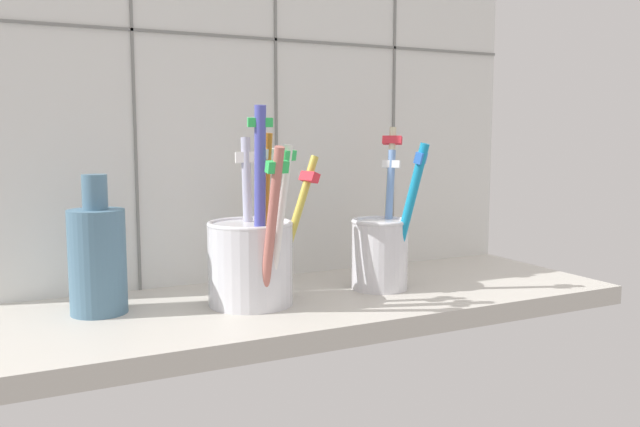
{
  "coord_description": "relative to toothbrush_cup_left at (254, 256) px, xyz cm",
  "views": [
    {
      "loc": [
        -29.8,
        -60.1,
        18.66
      ],
      "look_at": [
        0.0,
        -0.41,
        10.65
      ],
      "focal_mm": 37.15,
      "sensor_mm": 36.0,
      "label": 1
    }
  ],
  "objects": [
    {
      "name": "counter_slab",
      "position": [
        7.29,
        0.65,
        -5.9
      ],
      "size": [
        64.0,
        22.0,
        2.0
      ],
      "primitive_type": "cube",
      "color": "#BCB7AD",
      "rests_on": "ground"
    },
    {
      "name": "toothbrush_cup_right",
      "position": [
        14.95,
        0.29,
        -0.38
      ],
      "size": [
        8.03,
        9.69,
        17.5
      ],
      "color": "silver",
      "rests_on": "counter_slab"
    },
    {
      "name": "tile_wall_back",
      "position": [
        7.29,
        12.64,
        15.6
      ],
      "size": [
        64.0,
        2.2,
        45.0
      ],
      "color": "silver",
      "rests_on": "ground"
    },
    {
      "name": "ceramic_vase",
      "position": [
        -14.03,
        3.87,
        0.37
      ],
      "size": [
        5.22,
        5.22,
        13.01
      ],
      "color": "slate",
      "rests_on": "counter_slab"
    },
    {
      "name": "toothbrush_cup_left",
      "position": [
        0.0,
        0.0,
        0.0
      ],
      "size": [
        11.98,
        11.07,
        19.31
      ],
      "color": "silver",
      "rests_on": "counter_slab"
    }
  ]
}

